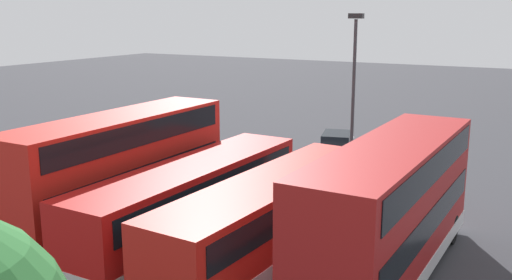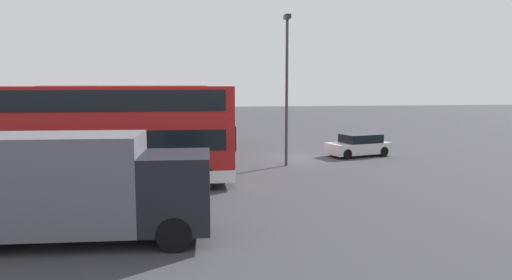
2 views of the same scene
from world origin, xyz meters
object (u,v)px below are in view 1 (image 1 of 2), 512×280
(bus_single_deck_second, at_px, (272,215))
(bus_double_decker_fourth, at_px, (121,167))
(bus_double_decker_near_end, at_px, (391,208))
(lamp_post_tall, at_px, (353,89))
(car_hatchback_silver, at_px, (336,145))
(bus_single_deck_third, at_px, (192,198))
(bus_single_deck_fifth, at_px, (56,175))

(bus_single_deck_second, height_order, bus_double_decker_fourth, bus_double_decker_fourth)
(bus_double_decker_near_end, xyz_separation_m, lamp_post_tall, (4.63, -9.11, 2.48))
(bus_single_deck_second, relative_size, lamp_post_tall, 1.39)
(bus_single_deck_second, bearing_deg, car_hatchback_silver, -77.03)
(bus_single_deck_third, distance_m, lamp_post_tall, 10.31)
(bus_double_decker_fourth, xyz_separation_m, lamp_post_tall, (-6.29, -9.52, 2.48))
(car_hatchback_silver, bearing_deg, bus_double_decker_near_end, 117.28)
(bus_double_decker_near_end, distance_m, bus_single_deck_second, 4.16)
(bus_double_decker_near_end, relative_size, bus_single_deck_third, 0.94)
(bus_single_deck_third, bearing_deg, lamp_post_tall, -107.61)
(bus_double_decker_near_end, relative_size, lamp_post_tall, 1.32)
(bus_single_deck_fifth, bearing_deg, lamp_post_tall, -135.98)
(bus_single_deck_second, bearing_deg, bus_single_deck_third, -4.18)
(bus_single_deck_third, xyz_separation_m, lamp_post_tall, (-2.96, -9.31, 3.30))
(bus_double_decker_near_end, distance_m, bus_single_deck_fifth, 14.62)
(bus_single_deck_second, bearing_deg, bus_double_decker_fourth, -0.42)
(bus_single_deck_fifth, bearing_deg, car_hatchback_silver, -115.18)
(bus_double_decker_near_end, bearing_deg, bus_double_decker_fourth, 2.14)
(bus_single_deck_second, height_order, car_hatchback_silver, bus_single_deck_second)
(bus_double_decker_fourth, xyz_separation_m, car_hatchback_silver, (-3.41, -14.96, -1.75))
(bus_double_decker_fourth, distance_m, car_hatchback_silver, 15.44)
(bus_single_deck_third, bearing_deg, bus_double_decker_near_end, -178.49)
(bus_single_deck_third, distance_m, bus_double_decker_fourth, 3.44)
(bus_single_deck_second, relative_size, bus_single_deck_fifth, 0.98)
(lamp_post_tall, bearing_deg, bus_single_deck_third, 72.39)
(bus_single_deck_third, height_order, bus_double_decker_fourth, bus_double_decker_fourth)
(bus_double_decker_near_end, distance_m, bus_double_decker_fourth, 10.93)
(bus_double_decker_near_end, bearing_deg, bus_single_deck_third, 1.51)
(bus_double_decker_fourth, bearing_deg, lamp_post_tall, -123.46)
(bus_single_deck_second, distance_m, bus_single_deck_third, 3.54)
(bus_single_deck_second, xyz_separation_m, car_hatchback_silver, (3.46, -15.01, -0.92))
(car_hatchback_silver, height_order, lamp_post_tall, lamp_post_tall)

